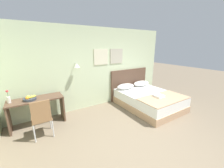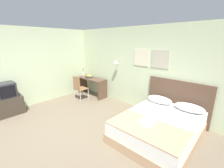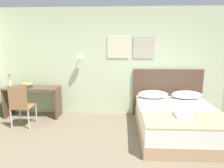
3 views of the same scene
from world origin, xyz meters
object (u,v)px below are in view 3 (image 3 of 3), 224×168
at_px(throw_blanket, 189,120).
at_px(fruit_bowl, 26,86).
at_px(bed, 178,121).
at_px(flower_vase, 10,82).
at_px(pillow_left, 153,94).
at_px(desk, 33,96).
at_px(desk_chair, 21,103).
at_px(pillow_right, 187,95).
at_px(folded_towel_near_foot, 183,114).
at_px(headboard, 167,92).

xyz_separation_m(throw_blanket, fruit_bowl, (-3.46, 1.36, 0.27)).
height_order(bed, flower_vase, flower_vase).
relative_size(pillow_left, desk, 0.55).
distance_m(pillow_left, flower_vase, 3.50).
bearing_deg(desk_chair, flower_vase, 130.31).
distance_m(pillow_right, flower_vase, 4.29).
xyz_separation_m(pillow_right, throw_blanket, (-0.40, -1.40, -0.08)).
bearing_deg(throw_blanket, bed, 90.00).
bearing_deg(folded_towel_near_foot, desk_chair, 170.09).
distance_m(bed, folded_towel_near_foot, 0.56).
bearing_deg(throw_blanket, flower_vase, 160.06).
bearing_deg(desk_chair, folded_towel_near_foot, -9.91).
bearing_deg(flower_vase, headboard, 3.87).
relative_size(headboard, pillow_left, 2.39).
xyz_separation_m(pillow_right, flower_vase, (-4.28, 0.01, 0.26)).
xyz_separation_m(folded_towel_near_foot, desk_chair, (-3.23, 0.56, -0.02)).
height_order(headboard, pillow_right, headboard).
xyz_separation_m(bed, headboard, (0.00, 1.07, 0.33)).
xyz_separation_m(pillow_left, pillow_right, (0.79, 0.00, 0.00)).
bearing_deg(pillow_right, throw_blanket, -105.85).
bearing_deg(bed, pillow_right, 63.44).
distance_m(pillow_right, fruit_bowl, 3.86).
height_order(throw_blanket, desk_chair, desk_chair).
distance_m(throw_blanket, flower_vase, 4.14).
xyz_separation_m(throw_blanket, desk_chair, (-3.29, 0.71, 0.02)).
height_order(bed, throw_blanket, throw_blanket).
height_order(throw_blanket, folded_towel_near_foot, folded_towel_near_foot).
height_order(pillow_left, folded_towel_near_foot, pillow_left).
distance_m(desk_chair, fruit_bowl, 0.71).
height_order(desk, fruit_bowl, fruit_bowl).
bearing_deg(flower_vase, fruit_bowl, -6.77).
distance_m(throw_blanket, desk_chair, 3.37).
xyz_separation_m(pillow_left, folded_towel_near_foot, (0.34, -1.25, -0.04)).
distance_m(headboard, fruit_bowl, 3.48).
bearing_deg(fruit_bowl, headboard, 5.17).
relative_size(bed, fruit_bowl, 6.74).
bearing_deg(desk, headboard, 4.88).
height_order(desk, desk_chair, desk_chair).
relative_size(fruit_bowl, flower_vase, 0.95).
xyz_separation_m(desk_chair, flower_vase, (-0.59, 0.70, 0.32)).
relative_size(folded_towel_near_foot, fruit_bowl, 0.96).
xyz_separation_m(throw_blanket, desk, (-3.33, 1.39, 0.01)).
height_order(throw_blanket, flower_vase, flower_vase).
distance_m(pillow_right, desk, 3.73).
bearing_deg(desk_chair, headboard, 16.29).
distance_m(pillow_left, pillow_right, 0.79).
xyz_separation_m(desk, desk_chair, (0.04, -0.68, 0.01)).
bearing_deg(bed, desk_chair, 178.14).
xyz_separation_m(desk, flower_vase, (-0.55, 0.02, 0.33)).
bearing_deg(throw_blanket, headboard, 90.00).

